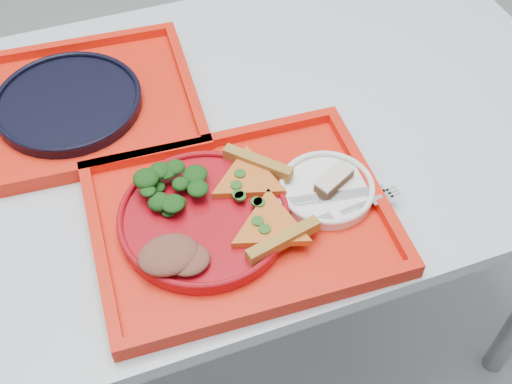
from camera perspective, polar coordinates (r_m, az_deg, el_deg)
The scene contains 14 objects.
ground at distance 1.74m, azimuth -6.06°, elevation -13.25°, with size 10.00×10.00×0.00m, color #919499.
table at distance 1.18m, azimuth -8.73°, elevation 1.64°, with size 1.60×0.80×0.75m.
tray_main at distance 1.00m, azimuth -1.41°, elevation -2.52°, with size 0.45×0.35×0.01m, color red.
tray_far at distance 1.21m, azimuth -16.17°, elevation 7.10°, with size 0.45×0.35×0.01m, color red.
dinner_plate at distance 0.98m, azimuth -4.66°, elevation -2.42°, with size 0.26×0.26×0.02m, color #9D0A13.
side_plate at distance 1.02m, azimuth 6.28°, elevation 0.14°, with size 0.15×0.15×0.01m, color white.
navy_plate at distance 1.20m, azimuth -16.32°, elevation 7.58°, with size 0.26×0.26×0.02m, color black.
pizza_slice_a at distance 0.95m, azimuth 1.31°, elevation -2.88°, with size 0.14×0.12×0.02m, color orange, non-canonical shape.
pizza_slice_b at distance 1.01m, azimuth -0.70°, elevation 1.35°, with size 0.13×0.12×0.02m, color orange, non-canonical shape.
salad_heap at distance 0.99m, azimuth -7.41°, elevation 0.73°, with size 0.09×0.08×0.05m, color black.
meat_portion at distance 0.92m, azimuth -7.79°, elevation -5.55°, with size 0.09×0.07×0.03m, color brown.
dessert_bar at distance 1.02m, azimuth 6.96°, elevation 1.09°, with size 0.07×0.05×0.02m.
knife at distance 1.00m, azimuth 6.32°, elevation -0.39°, with size 0.18×0.02×0.01m, color silver.
fork at distance 0.98m, azimuth 7.47°, elevation -1.85°, with size 0.18×0.02×0.01m, color silver.
Camera 1 is at (-0.09, -0.78, 1.55)m, focal length 45.00 mm.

